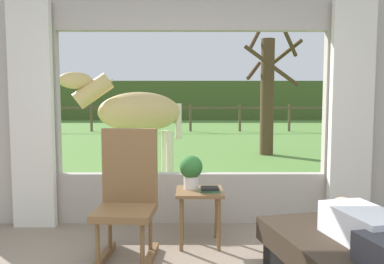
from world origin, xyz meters
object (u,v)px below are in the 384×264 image
at_px(pasture_tree, 268,91).
at_px(book_stack, 210,189).
at_px(horse, 134,113).
at_px(side_table, 200,200).
at_px(rocking_chair, 127,197).
at_px(potted_plant, 191,170).
at_px(reclining_person, 378,238).

bearing_deg(pasture_tree, book_stack, -105.94).
bearing_deg(pasture_tree, horse, -127.55).
xyz_separation_m(side_table, horse, (-0.92, 2.27, 0.73)).
height_order(rocking_chair, horse, horse).
distance_m(potted_plant, book_stack, 0.27).
relative_size(side_table, book_stack, 2.76).
relative_size(rocking_chair, potted_plant, 3.50).
height_order(potted_plant, pasture_tree, pasture_tree).
relative_size(rocking_chair, horse, 0.62).
bearing_deg(potted_plant, book_stack, -35.09).
bearing_deg(pasture_tree, reclining_person, -95.51).
height_order(side_table, horse, horse).
distance_m(reclining_person, rocking_chair, 1.94).
height_order(side_table, pasture_tree, pasture_tree).
xyz_separation_m(potted_plant, horse, (-0.84, 2.21, 0.45)).
height_order(book_stack, pasture_tree, pasture_tree).
distance_m(rocking_chair, side_table, 0.72).
relative_size(reclining_person, potted_plant, 4.46).
height_order(book_stack, horse, horse).
bearing_deg(horse, reclining_person, -167.79).
height_order(horse, pasture_tree, pasture_tree).
xyz_separation_m(side_table, pasture_tree, (1.75, 5.75, 1.12)).
xyz_separation_m(rocking_chair, horse, (-0.30, 2.61, 0.61)).
bearing_deg(side_table, potted_plant, 143.13).
height_order(potted_plant, horse, horse).
bearing_deg(potted_plant, pasture_tree, 72.14).
relative_size(reclining_person, pasture_tree, 0.43).
relative_size(potted_plant, pasture_tree, 0.10).
distance_m(rocking_chair, horse, 2.70).
distance_m(reclining_person, book_stack, 1.56).
relative_size(rocking_chair, book_stack, 5.94).
height_order(reclining_person, potted_plant, potted_plant).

